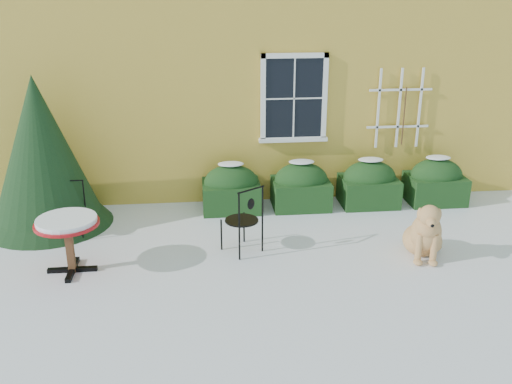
{
  "coord_description": "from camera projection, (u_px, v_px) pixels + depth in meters",
  "views": [
    {
      "loc": [
        -0.85,
        -7.29,
        3.98
      ],
      "look_at": [
        0.0,
        1.0,
        0.9
      ],
      "focal_mm": 40.0,
      "sensor_mm": 36.0,
      "label": 1
    }
  ],
  "objects": [
    {
      "name": "ground",
      "position": [
        263.0,
        274.0,
        8.26
      ],
      "size": [
        80.0,
        80.0,
        0.0
      ],
      "primitive_type": "plane",
      "color": "white",
      "rests_on": "ground"
    },
    {
      "name": "bistro_table",
      "position": [
        67.0,
        227.0,
        8.09
      ],
      "size": [
        0.91,
        0.91,
        0.85
      ],
      "rotation": [
        0.0,
        0.0,
        -0.13
      ],
      "color": "black",
      "rests_on": "ground"
    },
    {
      "name": "hedge_row",
      "position": [
        335.0,
        185.0,
        10.66
      ],
      "size": [
        4.95,
        0.8,
        0.91
      ],
      "color": "#143213",
      "rests_on": "ground"
    },
    {
      "name": "patio_chair_far",
      "position": [
        72.0,
        209.0,
        9.38
      ],
      "size": [
        0.44,
        0.44,
        0.92
      ],
      "rotation": [
        0.0,
        0.0,
        -0.02
      ],
      "color": "black",
      "rests_on": "ground"
    },
    {
      "name": "patio_chair_near",
      "position": [
        244.0,
        219.0,
        8.76
      ],
      "size": [
        0.67,
        0.67,
        1.1
      ],
      "rotation": [
        0.0,
        0.0,
        3.74
      ],
      "color": "black",
      "rests_on": "ground"
    },
    {
      "name": "dog",
      "position": [
        425.0,
        234.0,
        8.64
      ],
      "size": [
        0.73,
        1.01,
        0.95
      ],
      "rotation": [
        0.0,
        0.0,
        -0.22
      ],
      "color": "tan",
      "rests_on": "ground"
    },
    {
      "name": "evergreen_shrub",
      "position": [
        43.0,
        167.0,
        9.61
      ],
      "size": [
        2.14,
        2.14,
        2.59
      ],
      "rotation": [
        0.0,
        0.0,
        -0.43
      ],
      "color": "black",
      "rests_on": "ground"
    },
    {
      "name": "house",
      "position": [
        230.0,
        16.0,
        13.68
      ],
      "size": [
        12.4,
        8.4,
        6.4
      ],
      "color": "yellow",
      "rests_on": "ground"
    }
  ]
}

